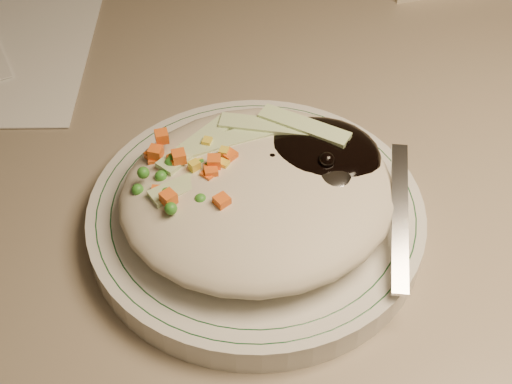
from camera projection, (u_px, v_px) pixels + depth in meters
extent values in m
cube|color=gray|center=(285.00, 90.00, 0.67)|extent=(1.40, 0.70, 0.04)
cylinder|color=silver|center=(256.00, 217.00, 0.52)|extent=(0.24, 0.24, 0.02)
torus|color=#144723|center=(256.00, 207.00, 0.51)|extent=(0.23, 0.23, 0.00)
torus|color=#144723|center=(256.00, 207.00, 0.51)|extent=(0.21, 0.21, 0.00)
ellipsoid|color=#C0B59C|center=(258.00, 193.00, 0.49)|extent=(0.19, 0.18, 0.04)
ellipsoid|color=black|center=(312.00, 160.00, 0.51)|extent=(0.10, 0.09, 0.03)
ellipsoid|color=orange|center=(188.00, 184.00, 0.49)|extent=(0.08, 0.08, 0.02)
sphere|color=black|center=(272.00, 161.00, 0.49)|extent=(0.01, 0.01, 0.01)
sphere|color=black|center=(308.00, 147.00, 0.50)|extent=(0.01, 0.01, 0.01)
sphere|color=black|center=(343.00, 143.00, 0.50)|extent=(0.01, 0.01, 0.01)
sphere|color=black|center=(326.00, 139.00, 0.51)|extent=(0.01, 0.01, 0.01)
sphere|color=black|center=(327.00, 161.00, 0.48)|extent=(0.01, 0.01, 0.01)
sphere|color=black|center=(308.00, 154.00, 0.50)|extent=(0.01, 0.01, 0.01)
sphere|color=black|center=(318.00, 141.00, 0.51)|extent=(0.01, 0.01, 0.01)
cube|color=orange|center=(179.00, 157.00, 0.48)|extent=(0.01, 0.01, 0.01)
cube|color=orange|center=(210.00, 185.00, 0.48)|extent=(0.01, 0.01, 0.01)
cube|color=orange|center=(156.00, 152.00, 0.49)|extent=(0.01, 0.01, 0.01)
cube|color=orange|center=(214.00, 162.00, 0.48)|extent=(0.01, 0.01, 0.01)
cube|color=orange|center=(211.00, 172.00, 0.48)|extent=(0.01, 0.01, 0.01)
cube|color=orange|center=(153.00, 157.00, 0.50)|extent=(0.01, 0.01, 0.01)
cube|color=orange|center=(175.00, 161.00, 0.49)|extent=(0.01, 0.01, 0.01)
cube|color=orange|center=(209.00, 177.00, 0.48)|extent=(0.01, 0.01, 0.01)
cube|color=orange|center=(229.00, 157.00, 0.49)|extent=(0.01, 0.01, 0.01)
cube|color=orange|center=(162.00, 137.00, 0.50)|extent=(0.01, 0.01, 0.01)
cube|color=orange|center=(168.00, 198.00, 0.46)|extent=(0.01, 0.01, 0.01)
cube|color=orange|center=(222.00, 202.00, 0.46)|extent=(0.01, 0.01, 0.01)
cube|color=orange|center=(158.00, 194.00, 0.47)|extent=(0.01, 0.01, 0.01)
cube|color=orange|center=(155.00, 161.00, 0.50)|extent=(0.01, 0.01, 0.01)
sphere|color=#388C28|center=(208.00, 168.00, 0.49)|extent=(0.01, 0.01, 0.01)
sphere|color=#388C28|center=(171.00, 209.00, 0.45)|extent=(0.01, 0.01, 0.01)
sphere|color=#388C28|center=(161.00, 176.00, 0.48)|extent=(0.01, 0.01, 0.01)
sphere|color=#388C28|center=(143.00, 173.00, 0.47)|extent=(0.01, 0.01, 0.01)
sphere|color=#388C28|center=(202.00, 165.00, 0.49)|extent=(0.01, 0.01, 0.01)
sphere|color=#388C28|center=(223.00, 198.00, 0.47)|extent=(0.01, 0.01, 0.01)
sphere|color=#388C28|center=(188.00, 180.00, 0.48)|extent=(0.01, 0.01, 0.01)
sphere|color=#388C28|center=(184.00, 202.00, 0.47)|extent=(0.01, 0.01, 0.01)
sphere|color=#388C28|center=(138.00, 190.00, 0.48)|extent=(0.01, 0.01, 0.01)
sphere|color=#388C28|center=(173.00, 159.00, 0.49)|extent=(0.01, 0.01, 0.01)
sphere|color=#388C28|center=(171.00, 163.00, 0.49)|extent=(0.01, 0.01, 0.01)
sphere|color=#388C28|center=(167.00, 194.00, 0.47)|extent=(0.01, 0.01, 0.01)
sphere|color=#388C28|center=(201.00, 200.00, 0.47)|extent=(0.01, 0.01, 0.01)
sphere|color=#388C28|center=(228.00, 144.00, 0.51)|extent=(0.01, 0.01, 0.01)
cube|color=yellow|center=(200.00, 165.00, 0.49)|extent=(0.01, 0.01, 0.01)
cube|color=yellow|center=(224.00, 165.00, 0.48)|extent=(0.01, 0.01, 0.01)
cube|color=yellow|center=(184.00, 165.00, 0.49)|extent=(0.01, 0.01, 0.01)
cube|color=yellow|center=(194.00, 166.00, 0.48)|extent=(0.01, 0.01, 0.01)
cube|color=yellow|center=(189.00, 183.00, 0.48)|extent=(0.01, 0.01, 0.01)
cube|color=yellow|center=(224.00, 153.00, 0.49)|extent=(0.01, 0.01, 0.01)
cube|color=yellow|center=(207.00, 143.00, 0.50)|extent=(0.01, 0.01, 0.01)
cube|color=yellow|center=(202.00, 181.00, 0.48)|extent=(0.01, 0.01, 0.01)
cube|color=#B2D18C|center=(228.00, 140.00, 0.50)|extent=(0.07, 0.02, 0.00)
cube|color=#B2D18C|center=(267.00, 126.00, 0.51)|extent=(0.07, 0.04, 0.00)
cube|color=#B2D18C|center=(197.00, 180.00, 0.48)|extent=(0.07, 0.03, 0.00)
cube|color=#B2D18C|center=(304.00, 126.00, 0.51)|extent=(0.06, 0.06, 0.00)
cube|color=#B2D18C|center=(267.00, 185.00, 0.48)|extent=(0.07, 0.02, 0.00)
cube|color=#B2D18C|center=(197.00, 144.00, 0.50)|extent=(0.07, 0.05, 0.00)
ellipsoid|color=silver|center=(328.00, 172.00, 0.49)|extent=(0.05, 0.06, 0.01)
cube|color=silver|center=(400.00, 216.00, 0.48)|extent=(0.05, 0.11, 0.03)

